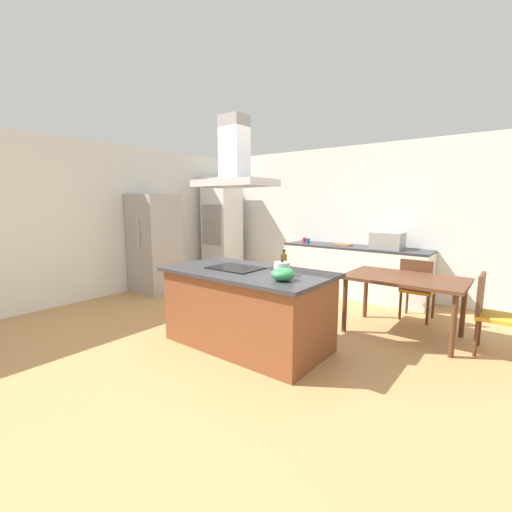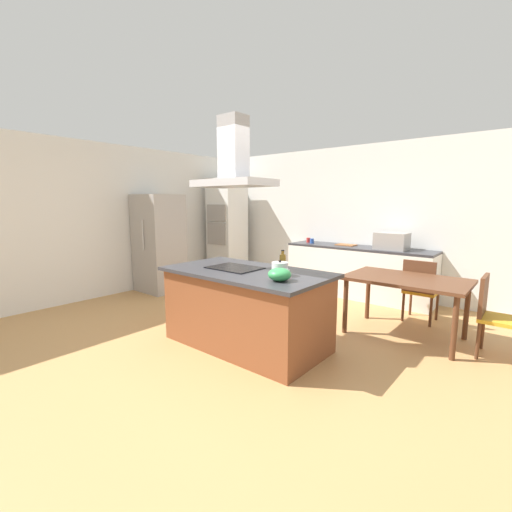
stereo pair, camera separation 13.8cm
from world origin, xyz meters
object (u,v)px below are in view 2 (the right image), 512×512
object	(u,v)px
tea_kettle	(280,269)
refrigerator	(159,243)
wall_oven_stack	(227,228)
cutting_board	(346,245)
chair_at_right_end	(494,311)
mixing_bowl	(280,274)
coffee_mug_red	(308,240)
olive_oil_bottle	(283,262)
cooktop	(235,268)
range_hood	(234,164)
coffee_mug_blue	(312,241)
dining_table	(406,284)
countertop_microwave	(392,241)
chair_facing_back_wall	(420,287)

from	to	relation	value
tea_kettle	refrigerator	world-z (taller)	refrigerator
wall_oven_stack	refrigerator	world-z (taller)	wall_oven_stack
tea_kettle	refrigerator	distance (m)	3.57
wall_oven_stack	tea_kettle	bearing A→B (deg)	-38.13
cutting_board	chair_at_right_end	world-z (taller)	cutting_board
mixing_bowl	chair_at_right_end	xyz separation A→B (m)	(1.65, 1.67, -0.46)
coffee_mug_red	wall_oven_stack	bearing A→B (deg)	-172.52
olive_oil_bottle	tea_kettle	bearing A→B (deg)	-61.61
cooktop	refrigerator	world-z (taller)	refrigerator
range_hood	cooktop	bearing A→B (deg)	0.00
tea_kettle	wall_oven_stack	bearing A→B (deg)	141.87
refrigerator	chair_at_right_end	xyz separation A→B (m)	(5.24, 0.57, -0.40)
coffee_mug_blue	dining_table	bearing A→B (deg)	-32.17
countertop_microwave	cutting_board	distance (m)	0.84
mixing_bowl	range_hood	world-z (taller)	range_hood
tea_kettle	countertop_microwave	world-z (taller)	countertop_microwave
countertop_microwave	dining_table	distance (m)	1.61
cutting_board	olive_oil_bottle	bearing A→B (deg)	-79.46
coffee_mug_red	coffee_mug_blue	world-z (taller)	same
tea_kettle	mixing_bowl	xyz separation A→B (m)	(0.14, -0.19, -0.01)
tea_kettle	chair_facing_back_wall	world-z (taller)	tea_kettle
chair_at_right_end	coffee_mug_red	bearing A→B (deg)	155.76
mixing_bowl	refrigerator	size ratio (longest dim) A/B	0.13
dining_table	olive_oil_bottle	bearing A→B (deg)	-128.38
olive_oil_bottle	cutting_board	bearing A→B (deg)	100.54
cutting_board	dining_table	xyz separation A→B (m)	(1.50, -1.46, -0.24)
countertop_microwave	dining_table	size ratio (longest dim) A/B	0.36
coffee_mug_red	coffee_mug_blue	bearing A→B (deg)	-33.78
olive_oil_bottle	refrigerator	world-z (taller)	refrigerator
coffee_mug_blue	refrigerator	bearing A→B (deg)	-138.59
dining_table	range_hood	distance (m)	2.56
refrigerator	tea_kettle	bearing A→B (deg)	-14.59
coffee_mug_blue	chair_facing_back_wall	size ratio (longest dim) A/B	0.10
mixing_bowl	olive_oil_bottle	bearing A→B (deg)	121.92
mixing_bowl	dining_table	world-z (taller)	mixing_bowl
coffee_mug_red	cutting_board	bearing A→B (deg)	1.81
coffee_mug_red	chair_facing_back_wall	world-z (taller)	coffee_mug_red
olive_oil_bottle	coffee_mug_blue	size ratio (longest dim) A/B	2.72
range_hood	dining_table	bearing A→B (deg)	43.76
coffee_mug_red	chair_at_right_end	world-z (taller)	coffee_mug_red
coffee_mug_blue	refrigerator	xyz separation A→B (m)	(-2.18, -1.92, -0.03)
cutting_board	wall_oven_stack	size ratio (longest dim) A/B	0.15
wall_oven_stack	range_hood	bearing A→B (deg)	-44.27
mixing_bowl	coffee_mug_red	bearing A→B (deg)	116.43
tea_kettle	olive_oil_bottle	xyz separation A→B (m)	(-0.12, 0.22, 0.03)
coffee_mug_blue	countertop_microwave	bearing A→B (deg)	2.35
cooktop	dining_table	size ratio (longest dim) A/B	0.43
coffee_mug_red	wall_oven_stack	xyz separation A→B (m)	(-1.97, -0.26, 0.16)
dining_table	refrigerator	bearing A→B (deg)	-172.47
cooktop	chair_at_right_end	size ratio (longest dim) A/B	0.67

